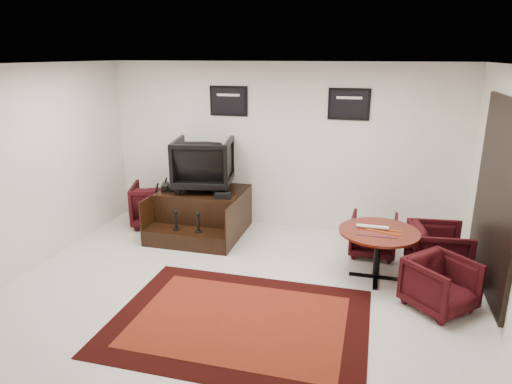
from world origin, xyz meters
TOP-DOWN VIEW (x-y plane):
  - ground at (0.00, 0.00)m, footprint 6.00×6.00m
  - room_shell at (0.41, 0.12)m, footprint 6.02×5.02m
  - area_rug at (0.21, -0.62)m, footprint 2.86×2.15m
  - shine_podium at (-1.19, 1.83)m, footprint 1.41×1.45m
  - shine_chair at (-1.19, 1.98)m, footprint 1.08×1.03m
  - shoes_pair at (-1.74, 1.76)m, footprint 0.30×0.34m
  - polish_kit at (-0.73, 1.57)m, footprint 0.27×0.21m
  - umbrella_black at (-2.00, 1.61)m, footprint 0.34×0.13m
  - umbrella_hooked at (-1.99, 1.90)m, footprint 0.35×0.13m
  - armchair_side at (-2.11, 1.98)m, footprint 1.00×0.97m
  - meeting_table at (1.68, 0.86)m, footprint 1.05×1.05m
  - table_chair_back at (1.62, 1.64)m, footprint 0.69×0.64m
  - table_chair_window at (2.49, 1.20)m, footprint 0.77×0.81m
  - table_chair_corner at (2.41, 0.25)m, footprint 0.93×0.93m
  - paper_roll at (1.60, 0.92)m, footprint 0.42×0.05m
  - table_clutter at (1.71, 0.80)m, footprint 0.57×0.31m

SIDE VIEW (x-z plane):
  - ground at x=0.00m, z-range 0.00..0.00m
  - area_rug at x=0.21m, z-range 0.00..0.01m
  - shine_podium at x=-1.19m, z-range -0.03..0.70m
  - table_chair_back at x=1.62m, z-range 0.00..0.68m
  - table_chair_corner at x=2.41m, z-range 0.00..0.70m
  - table_chair_window at x=2.49m, z-range 0.00..0.77m
  - armchair_side at x=-2.11m, z-range 0.00..0.83m
  - umbrella_black at x=-2.00m, z-range 0.00..0.91m
  - umbrella_hooked at x=-1.99m, z-range 0.00..0.93m
  - meeting_table at x=1.68m, z-range 0.26..0.94m
  - table_clutter at x=1.71m, z-range 0.68..0.70m
  - paper_roll at x=1.60m, z-range 0.69..0.74m
  - polish_kit at x=-0.73m, z-range 0.73..0.81m
  - shoes_pair at x=-1.74m, z-range 0.73..0.83m
  - shine_chair at x=-1.19m, z-range 0.73..1.68m
  - room_shell at x=0.41m, z-range 0.38..3.19m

